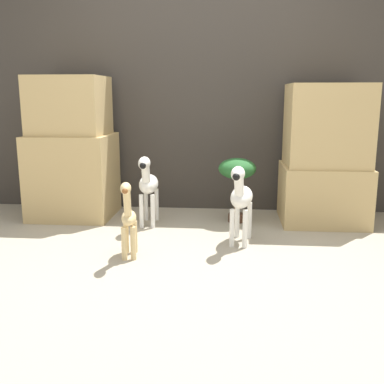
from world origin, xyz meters
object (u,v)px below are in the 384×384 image
Objects in this scene: giraffe_figurine at (128,218)px; potted_palm_front at (237,173)px; zebra_right at (241,196)px; zebra_left at (148,183)px.

potted_palm_front is at bearing 52.80° from giraffe_figurine.
zebra_left is at bearing 150.70° from zebra_right.
giraffe_figurine is (-0.80, -0.39, -0.09)m from zebra_right.
zebra_right reaches higher than giraffe_figurine.
zebra_left is 0.81m from potted_palm_front.
giraffe_figurine is (0.01, -0.84, -0.09)m from zebra_left.
zebra_right is 1.09× the size of potted_palm_front.
zebra_right is 0.89m from giraffe_figurine.
giraffe_figurine is 1.30m from potted_palm_front.
zebra_right and zebra_left have the same top height.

